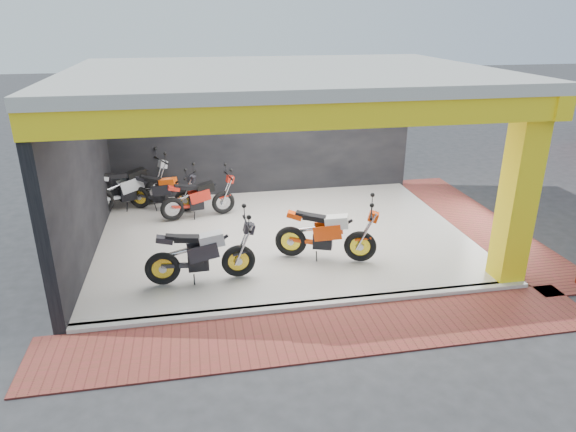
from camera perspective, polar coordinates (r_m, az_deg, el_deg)
name	(u,v)px	position (r m, az deg, el deg)	size (l,w,h in m)	color
ground	(302,280)	(9.82, 1.52, -7.07)	(80.00, 80.00, 0.00)	#2D2D30
showroom_floor	(283,236)	(11.56, -0.55, -2.20)	(8.00, 6.00, 0.10)	white
showroom_ceiling	(282,73)	(10.65, -0.62, 15.59)	(8.40, 6.40, 0.20)	beige
back_wall	(263,132)	(13.97, -2.85, 9.29)	(8.20, 0.20, 3.50)	black
left_wall	(81,173)	(11.07, -22.04, 4.47)	(0.20, 6.20, 3.50)	black
corner_column	(519,193)	(9.95, 24.25, 2.33)	(0.50, 0.50, 3.50)	yellow
header_beam_front	(318,115)	(7.78, 3.33, 11.14)	(8.40, 0.30, 0.40)	yellow
header_beam_right	(465,84)	(12.04, 19.07, 13.71)	(0.30, 6.40, 0.40)	yellow
floor_kerb	(314,305)	(8.93, 2.91, -9.85)	(8.00, 0.20, 0.10)	white
paver_front	(325,333)	(8.32, 4.18, -12.79)	(9.00, 1.40, 0.03)	maroon
paver_right	(478,222)	(13.22, 20.39, -0.65)	(1.40, 7.00, 0.03)	maroon
moto_hero	(361,232)	(10.08, 8.11, -1.75)	(2.14, 0.79, 1.31)	#E43E09
moto_row_a	(238,246)	(9.45, -5.59, -3.32)	(2.11, 0.78, 1.29)	black
moto_row_b	(223,192)	(12.56, -7.26, 2.70)	(1.91, 0.71, 1.17)	#B51F13
moto_row_c	(185,190)	(12.86, -11.38, 2.87)	(1.90, 0.70, 1.16)	black
moto_row_d	(156,178)	(13.60, -14.48, 4.06)	(2.22, 0.82, 1.36)	#ADB0B5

